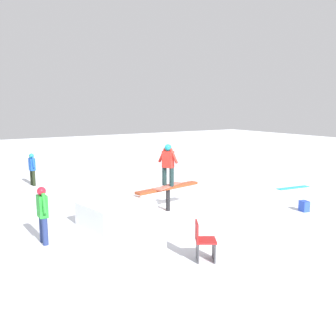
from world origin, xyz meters
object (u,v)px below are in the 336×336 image
object	(u,v)px
main_rider_on_rail	(168,165)
loose_snowboard_navy	(168,186)
bystander_green	(43,212)
bystander_blue	(32,168)
loose_snowboard_white	(244,181)
loose_snowboard_cyan	(293,188)
folding_chair	(203,242)
backpack_on_snow	(304,206)
rail_feature	(168,190)

from	to	relation	value
main_rider_on_rail	loose_snowboard_navy	distance (m)	3.88
main_rider_on_rail	bystander_green	size ratio (longest dim) A/B	0.96
bystander_blue	loose_snowboard_white	bearing A→B (deg)	55.64
bystander_green	loose_snowboard_navy	size ratio (longest dim) A/B	1.08
loose_snowboard_cyan	folding_chair	size ratio (longest dim) A/B	1.74
main_rider_on_rail	backpack_on_snow	world-z (taller)	main_rider_on_rail
bystander_blue	loose_snowboard_navy	xyz separation A→B (m)	(4.68, -3.33, -0.76)
loose_snowboard_navy	loose_snowboard_white	bearing A→B (deg)	-45.42
loose_snowboard_cyan	folding_chair	bearing A→B (deg)	34.34
backpack_on_snow	main_rider_on_rail	bearing A→B (deg)	-109.84
loose_snowboard_cyan	bystander_green	bearing A→B (deg)	12.66
rail_feature	loose_snowboard_navy	xyz separation A→B (m)	(1.92, 3.03, -0.67)
loose_snowboard_cyan	backpack_on_snow	bearing A→B (deg)	52.54
main_rider_on_rail	folding_chair	xyz separation A→B (m)	(-1.47, -3.73, -1.07)
main_rider_on_rail	backpack_on_snow	size ratio (longest dim) A/B	4.01
rail_feature	loose_snowboard_cyan	xyz separation A→B (m)	(6.15, 0.04, -0.67)
main_rider_on_rail	loose_snowboard_navy	bearing A→B (deg)	31.40
loose_snowboard_cyan	backpack_on_snow	world-z (taller)	backpack_on_snow
bystander_green	rail_feature	bearing A→B (deg)	100.68
bystander_green	loose_snowboard_cyan	size ratio (longest dim) A/B	0.93
bystander_green	folding_chair	world-z (taller)	bystander_green
bystander_blue	folding_chair	bearing A→B (deg)	0.69
loose_snowboard_white	backpack_on_snow	distance (m)	4.81
folding_chair	backpack_on_snow	bearing A→B (deg)	-44.17
main_rider_on_rail	bystander_green	xyz separation A→B (m)	(-4.14, -0.79, -0.68)
rail_feature	main_rider_on_rail	world-z (taller)	main_rider_on_rail
loose_snowboard_navy	loose_snowboard_cyan	size ratio (longest dim) A/B	0.86
rail_feature	loose_snowboard_white	size ratio (longest dim) A/B	1.61
main_rider_on_rail	loose_snowboard_white	xyz separation A→B (m)	(5.37, 2.08, -1.47)
rail_feature	bystander_green	size ratio (longest dim) A/B	1.75
bystander_blue	bystander_green	distance (m)	7.28
rail_feature	loose_snowboard_navy	distance (m)	3.65
rail_feature	folding_chair	xyz separation A→B (m)	(-1.47, -3.73, -0.27)
bystander_green	folding_chair	size ratio (longest dim) A/B	1.62
folding_chair	loose_snowboard_navy	bearing A→B (deg)	4.80
main_rider_on_rail	bystander_blue	bearing A→B (deg)	87.29
rail_feature	loose_snowboard_cyan	world-z (taller)	rail_feature
rail_feature	loose_snowboard_navy	world-z (taller)	rail_feature
loose_snowboard_navy	folding_chair	bearing A→B (deg)	-146.65
rail_feature	bystander_blue	size ratio (longest dim) A/B	1.82
main_rider_on_rail	bystander_green	bearing A→B (deg)	164.70
backpack_on_snow	loose_snowboard_cyan	bearing A→B (deg)	148.13
rail_feature	backpack_on_snow	world-z (taller)	rail_feature
loose_snowboard_cyan	folding_chair	world-z (taller)	folding_chair
main_rider_on_rail	loose_snowboard_white	bearing A→B (deg)	-4.98
loose_snowboard_white	backpack_on_snow	world-z (taller)	backpack_on_snow
bystander_blue	loose_snowboard_cyan	xyz separation A→B (m)	(8.91, -6.31, -0.76)
rail_feature	loose_snowboard_cyan	bearing A→B (deg)	-9.51
main_rider_on_rail	bystander_green	distance (m)	4.27
main_rider_on_rail	backpack_on_snow	bearing A→B (deg)	-59.62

